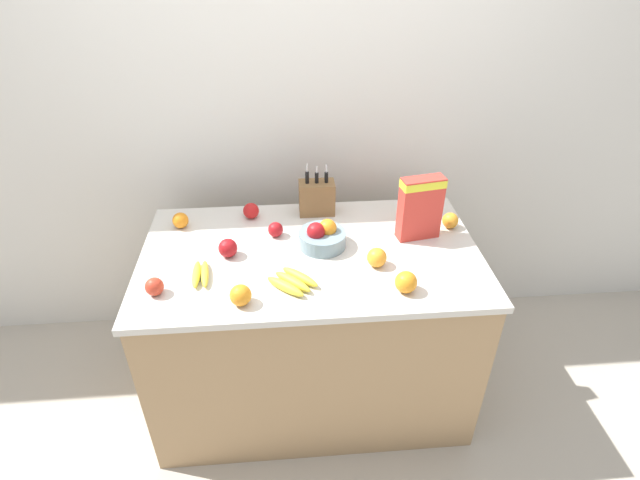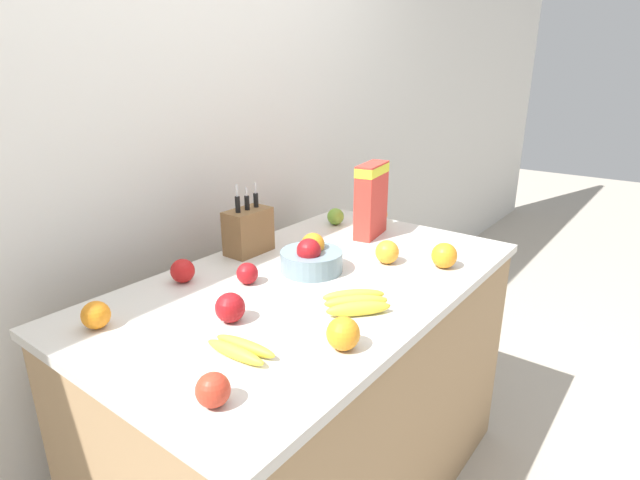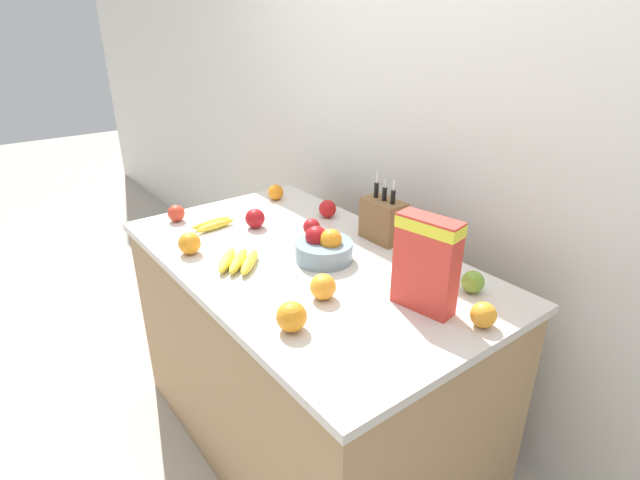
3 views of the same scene
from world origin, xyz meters
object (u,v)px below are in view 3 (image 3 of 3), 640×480
object	(u,v)px
banana_bunch_left	(213,224)
orange_front_left	(323,287)
cereal_box	(426,260)
orange_by_cereal	(483,315)
orange_mid_left	(276,192)
apple_middle	(256,218)
apple_rightmost	(328,209)
orange_near_bowl	(291,317)
apple_by_knife_block	(473,282)
orange_mid_right	(190,243)
banana_bunch_right	(238,261)
apple_front	(312,227)
apple_rear	(176,213)
knife_block	(383,220)
fruit_bowl	(324,248)

from	to	relation	value
banana_bunch_left	orange_front_left	world-z (taller)	orange_front_left
cereal_box	banana_bunch_left	size ratio (longest dim) A/B	1.63
orange_by_cereal	orange_mid_left	bearing A→B (deg)	175.18
apple_middle	apple_rightmost	world-z (taller)	apple_middle
banana_bunch_left	orange_near_bowl	distance (m)	0.83
apple_by_knife_block	apple_rightmost	world-z (taller)	apple_rightmost
apple_rightmost	orange_near_bowl	distance (m)	0.88
cereal_box	orange_by_cereal	world-z (taller)	cereal_box
banana_bunch_left	orange_mid_right	bearing A→B (deg)	-46.11
banana_bunch_right	orange_near_bowl	world-z (taller)	orange_near_bowl
apple_middle	banana_bunch_left	bearing A→B (deg)	-125.03
apple_front	orange_mid_left	size ratio (longest dim) A/B	0.93
apple_front	orange_near_bowl	xyz separation A→B (m)	(0.51, -0.44, 0.01)
cereal_box	apple_rear	world-z (taller)	cereal_box
knife_block	orange_mid_right	xyz separation A→B (m)	(-0.34, -0.66, -0.04)
banana_bunch_right	apple_front	size ratio (longest dim) A/B	3.21
orange_by_cereal	orange_front_left	bearing A→B (deg)	-145.75
banana_bunch_left	orange_by_cereal	world-z (taller)	orange_by_cereal
fruit_bowl	apple_rear	xyz separation A→B (m)	(-0.68, -0.28, -0.01)
banana_bunch_right	orange_mid_right	size ratio (longest dim) A/B	2.66
knife_block	orange_by_cereal	xyz separation A→B (m)	(0.62, -0.19, -0.05)
knife_block	apple_rear	xyz separation A→B (m)	(-0.68, -0.58, -0.05)
banana_bunch_right	apple_rear	bearing A→B (deg)	-179.27
cereal_box	apple_front	size ratio (longest dim) A/B	4.26
cereal_box	apple_front	distance (m)	0.66
fruit_bowl	orange_near_bowl	size ratio (longest dim) A/B	2.39
fruit_bowl	apple_front	xyz separation A→B (m)	(-0.21, 0.10, -0.01)
orange_by_cereal	orange_mid_left	xyz separation A→B (m)	(-1.27, 0.11, -0.00)
banana_bunch_right	orange_near_bowl	xyz separation A→B (m)	(0.44, -0.07, 0.02)
apple_rear	orange_by_cereal	size ratio (longest dim) A/B	0.96
banana_bunch_left	orange_front_left	xyz separation A→B (m)	(0.73, 0.02, 0.03)
orange_by_cereal	orange_mid_right	distance (m)	1.07
fruit_bowl	orange_front_left	distance (m)	0.27
orange_near_bowl	orange_by_cereal	bearing A→B (deg)	54.84
cereal_box	orange_mid_right	world-z (taller)	cereal_box
banana_bunch_right	orange_mid_right	world-z (taller)	orange_mid_right
apple_by_knife_block	orange_mid_right	size ratio (longest dim) A/B	0.87
apple_middle	apple_front	xyz separation A→B (m)	(0.21, 0.14, -0.01)
apple_by_knife_block	orange_front_left	bearing A→B (deg)	-122.43
knife_block	banana_bunch_right	distance (m)	0.59
apple_rightmost	orange_mid_left	xyz separation A→B (m)	(-0.33, -0.06, -0.00)
knife_block	apple_by_knife_block	distance (m)	0.48
knife_block	banana_bunch_right	size ratio (longest dim) A/B	1.20
knife_block	banana_bunch_left	size ratio (longest dim) A/B	1.48
orange_near_bowl	orange_mid_right	size ratio (longest dim) A/B	1.05
banana_bunch_left	orange_by_cereal	xyz separation A→B (m)	(1.13, 0.29, 0.02)
cereal_box	banana_bunch_right	size ratio (longest dim) A/B	1.33
knife_block	apple_middle	bearing A→B (deg)	-140.81
banana_bunch_left	apple_front	size ratio (longest dim) A/B	2.61
apple_rightmost	orange_mid_left	size ratio (longest dim) A/B	1.03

